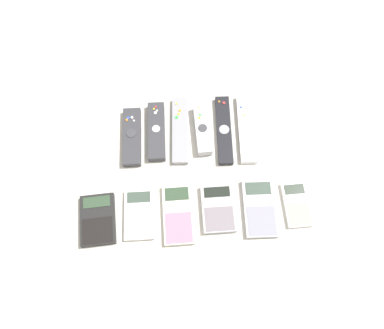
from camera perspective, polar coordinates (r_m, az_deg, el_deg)
The scene contains 13 objects.
ground_plane at distance 1.03m, azimuth 0.12°, elevation -1.72°, with size 3.00×3.00×0.00m, color beige.
remote_0 at distance 1.08m, azimuth -9.14°, elevation 4.19°, with size 0.05×0.18×0.02m.
remote_1 at distance 1.08m, azimuth -5.44°, elevation 5.06°, with size 0.05×0.18×0.03m.
remote_2 at distance 1.08m, azimuth -1.84°, elevation 5.26°, with size 0.06×0.21×0.02m.
remote_3 at distance 1.07m, azimuth 1.59°, elevation 5.36°, with size 0.04×0.15×0.03m.
remote_4 at distance 1.08m, azimuth 4.88°, elevation 5.29°, with size 0.05×0.22×0.02m.
remote_5 at distance 1.09m, azimuth 8.28°, elevation 5.46°, with size 0.06×0.22×0.02m.
calculator_0 at distance 1.02m, azimuth -14.15°, elevation -8.13°, with size 0.09×0.14×0.02m.
calculator_1 at distance 1.00m, azimuth -8.06°, elevation -7.55°, with size 0.08×0.14×0.01m.
calculator_2 at distance 0.99m, azimuth -2.13°, elevation -7.61°, with size 0.08×0.16×0.02m.
calculator_3 at distance 1.00m, azimuth 4.01°, elevation -6.73°, with size 0.09×0.13×0.02m.
calculator_4 at distance 1.01m, azimuth 10.27°, elevation -6.56°, with size 0.09×0.16×0.02m.
calculator_5 at distance 1.04m, azimuth 15.66°, elevation -5.90°, with size 0.07×0.12×0.01m.
Camera 1 is at (-0.03, -0.35, 0.97)m, focal length 35.00 mm.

